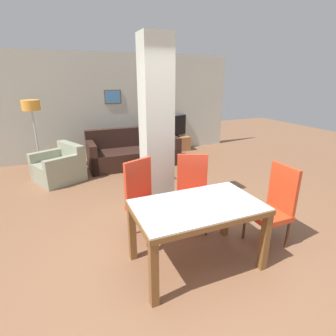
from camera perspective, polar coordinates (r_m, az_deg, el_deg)
name	(u,v)px	position (r m, az deg, el deg)	size (l,w,h in m)	color
ground_plane	(195,263)	(3.35, 5.99, -19.79)	(18.00, 18.00, 0.00)	brown
back_wall	(109,106)	(7.38, -12.82, 12.93)	(7.20, 0.09, 2.70)	beige
divider_pillar	(156,128)	(4.12, -2.55, 8.67)	(0.45, 0.40, 2.70)	beige
dining_table	(197,218)	(3.01, 6.39, -10.85)	(1.42, 0.85, 0.78)	brown
dining_chair_head_right	(274,204)	(3.66, 22.11, -7.29)	(0.46, 0.46, 1.06)	red
dining_chair_far_right	(192,190)	(3.80, 5.30, -4.85)	(0.61, 0.61, 1.06)	red
dining_chair_far_left	(144,197)	(3.60, -5.24, -6.30)	(0.60, 0.60, 1.06)	red
sofa	(133,153)	(6.62, -7.55, 3.24)	(2.19, 0.91, 0.89)	#331E18
armchair	(60,168)	(6.04, -22.51, 0.06)	(1.14, 1.14, 0.75)	gray
coffee_table	(151,170)	(5.65, -3.73, -0.52)	(0.56, 0.51, 0.38)	#A56A44
bottle	(147,160)	(5.45, -4.49, 1.75)	(0.08, 0.08, 0.23)	#194C23
tv_stand	(173,144)	(7.83, 1.05, 5.23)	(1.01, 0.40, 0.42)	#AB6E3F
tv_screen	(173,127)	(7.72, 1.07, 8.86)	(1.03, 0.48, 0.61)	black
floor_lamp	(32,112)	(6.58, -27.52, 10.82)	(0.38, 0.38, 1.63)	#B7B7BC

